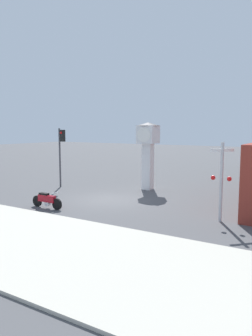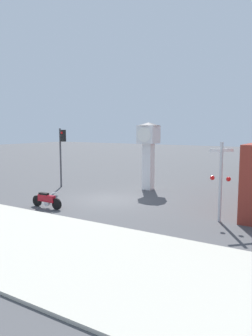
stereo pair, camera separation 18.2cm
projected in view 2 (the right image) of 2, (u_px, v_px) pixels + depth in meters
The scene contains 6 objects.
ground_plane at pixel (109, 200), 18.84m from camera, with size 120.00×120.00×0.00m, color #4C4C4F.
sidewalk_strip at pixel (0, 233), 12.66m from camera, with size 36.00×6.00×0.10m.
motorcycle at pixel (47, 200), 16.82m from camera, with size 1.98×0.43×0.87m.
clock_tower at pixel (148, 145), 21.63m from camera, with size 1.42×1.42×4.47m.
traffic_light at pixel (62, 147), 22.53m from camera, with size 0.50×0.35×4.08m.
railroad_crossing_signal at pixel (221, 179), 14.18m from camera, with size 0.90×0.82×3.50m.
Camera 2 is at (10.63, -15.15, 4.08)m, focal length 35.00 mm.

